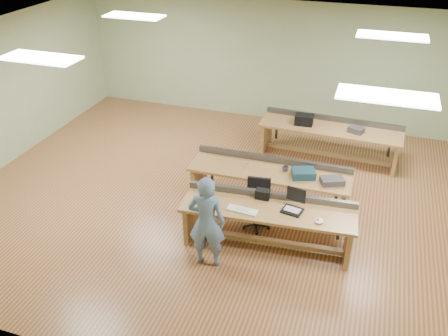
{
  "coord_description": "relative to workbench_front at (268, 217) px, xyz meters",
  "views": [
    {
      "loc": [
        2.32,
        -7.28,
        5.1
      ],
      "look_at": [
        0.11,
        -0.6,
        1.03
      ],
      "focal_mm": 38.0,
      "sensor_mm": 36.0,
      "label": 1
    }
  ],
  "objects": [
    {
      "name": "mug",
      "position": [
        0.01,
        1.23,
        0.24
      ],
      "size": [
        0.14,
        0.14,
        0.09
      ],
      "primitive_type": "imported",
      "rotation": [
        0.0,
        0.0,
        0.24
      ],
      "color": "#333335",
      "rests_on": "workbench_mid"
    },
    {
      "name": "trackball_mouse",
      "position": [
        0.83,
        -0.15,
        0.23
      ],
      "size": [
        0.16,
        0.18,
        0.06
      ],
      "primitive_type": "ellipsoid",
      "rotation": [
        0.0,
        0.0,
        -0.3
      ],
      "color": "white",
      "rests_on": "workbench_front"
    },
    {
      "name": "parts_bin_grey",
      "position": [
        0.88,
        1.05,
        0.25
      ],
      "size": [
        0.46,
        0.39,
        0.11
      ],
      "primitive_type": "cube",
      "rotation": [
        0.0,
        0.0,
        0.41
      ],
      "color": "#333335",
      "rests_on": "workbench_mid"
    },
    {
      "name": "tray_back",
      "position": [
        1.1,
        3.28,
        0.26
      ],
      "size": [
        0.36,
        0.31,
        0.12
      ],
      "primitive_type": "cube",
      "rotation": [
        0.0,
        0.0,
        -0.34
      ],
      "color": "#333335",
      "rests_on": "workbench_back"
    },
    {
      "name": "laptop_screen",
      "position": [
        0.41,
        0.13,
        0.44
      ],
      "size": [
        0.31,
        0.08,
        0.25
      ],
      "primitive_type": "cube",
      "rotation": [
        0.0,
        0.0,
        -0.19
      ],
      "color": "black",
      "rests_on": "laptop_base"
    },
    {
      "name": "keyboard",
      "position": [
        -0.37,
        -0.23,
        0.21
      ],
      "size": [
        0.51,
        0.2,
        0.03
      ],
      "primitive_type": "cube",
      "rotation": [
        0.0,
        0.0,
        -0.08
      ],
      "color": "silver",
      "rests_on": "workbench_front"
    },
    {
      "name": "wall_back",
      "position": [
        -1.03,
        5.11,
        0.95
      ],
      "size": [
        10.0,
        0.04,
        3.0
      ],
      "primitive_type": "cube",
      "color": "#9FB287",
      "rests_on": "floor"
    },
    {
      "name": "workbench_mid",
      "position": [
        -0.26,
        1.17,
        0.0
      ],
      "size": [
        2.95,
        0.81,
        0.86
      ],
      "rotation": [
        0.0,
        0.0,
        0.01
      ],
      "color": "olive",
      "rests_on": "floor"
    },
    {
      "name": "workbench_back",
      "position": [
        0.56,
        3.39,
        0.01
      ],
      "size": [
        3.07,
        0.93,
        0.86
      ],
      "rotation": [
        0.0,
        0.0,
        -0.04
      ],
      "color": "olive",
      "rests_on": "floor"
    },
    {
      "name": "camera_bag",
      "position": [
        -0.16,
        0.23,
        0.27
      ],
      "size": [
        0.24,
        0.15,
        0.16
      ],
      "primitive_type": "cube",
      "rotation": [
        0.0,
        0.0,
        0.01
      ],
      "color": "black",
      "rests_on": "workbench_front"
    },
    {
      "name": "drinks_can",
      "position": [
        -0.65,
        1.1,
        0.25
      ],
      "size": [
        0.07,
        0.07,
        0.11
      ],
      "primitive_type": "cylinder",
      "rotation": [
        0.0,
        0.0,
        0.14
      ],
      "color": "silver",
      "rests_on": "workbench_mid"
    },
    {
      "name": "parts_bin_teal",
      "position": [
        0.36,
        1.12,
        0.27
      ],
      "size": [
        0.48,
        0.42,
        0.14
      ],
      "primitive_type": "cube",
      "rotation": [
        0.0,
        0.0,
        0.34
      ],
      "color": "#13313F",
      "rests_on": "workbench_mid"
    },
    {
      "name": "ceiling",
      "position": [
        -1.03,
        1.11,
        2.45
      ],
      "size": [
        10.0,
        10.0,
        0.0
      ],
      "primitive_type": "plane",
      "color": "silver",
      "rests_on": "wall_back"
    },
    {
      "name": "laptop_base",
      "position": [
        0.38,
        0.0,
        0.21
      ],
      "size": [
        0.36,
        0.31,
        0.03
      ],
      "primitive_type": "cube",
      "rotation": [
        0.0,
        0.0,
        -0.19
      ],
      "color": "black",
      "rests_on": "workbench_front"
    },
    {
      "name": "floor",
      "position": [
        -1.03,
        1.11,
        -0.55
      ],
      "size": [
        10.0,
        10.0,
        0.0
      ],
      "primitive_type": "plane",
      "color": "#A56B3E",
      "rests_on": "ground"
    },
    {
      "name": "fluor_panels",
      "position": [
        -1.03,
        1.11,
        2.42
      ],
      "size": [
        6.2,
        3.5,
        0.03
      ],
      "color": "white",
      "rests_on": "ceiling"
    },
    {
      "name": "wall_front",
      "position": [
        -1.03,
        -2.89,
        0.95
      ],
      "size": [
        10.0,
        0.04,
        3.0
      ],
      "primitive_type": "cube",
      "color": "#9FB287",
      "rests_on": "floor"
    },
    {
      "name": "workbench_front",
      "position": [
        0.0,
        0.0,
        0.0
      ],
      "size": [
        2.85,
        0.97,
        0.86
      ],
      "rotation": [
        0.0,
        0.0,
        0.08
      ],
      "color": "olive",
      "rests_on": "floor"
    },
    {
      "name": "task_chair",
      "position": [
        -0.3,
        0.46,
        -0.23
      ],
      "size": [
        0.54,
        0.54,
        0.9
      ],
      "rotation": [
        0.0,
        0.0,
        0.12
      ],
      "color": "black",
      "rests_on": "floor"
    },
    {
      "name": "person",
      "position": [
        -0.79,
        -0.73,
        0.23
      ],
      "size": [
        0.62,
        0.46,
        1.58
      ],
      "primitive_type": "imported",
      "rotation": [
        0.0,
        0.0,
        3.28
      ],
      "color": "slate",
      "rests_on": "floor"
    },
    {
      "name": "storage_box_back",
      "position": [
        -0.02,
        3.34,
        0.31
      ],
      "size": [
        0.4,
        0.29,
        0.22
      ],
      "primitive_type": "cube",
      "rotation": [
        0.0,
        0.0,
        0.04
      ],
      "color": "black",
      "rests_on": "workbench_back"
    }
  ]
}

